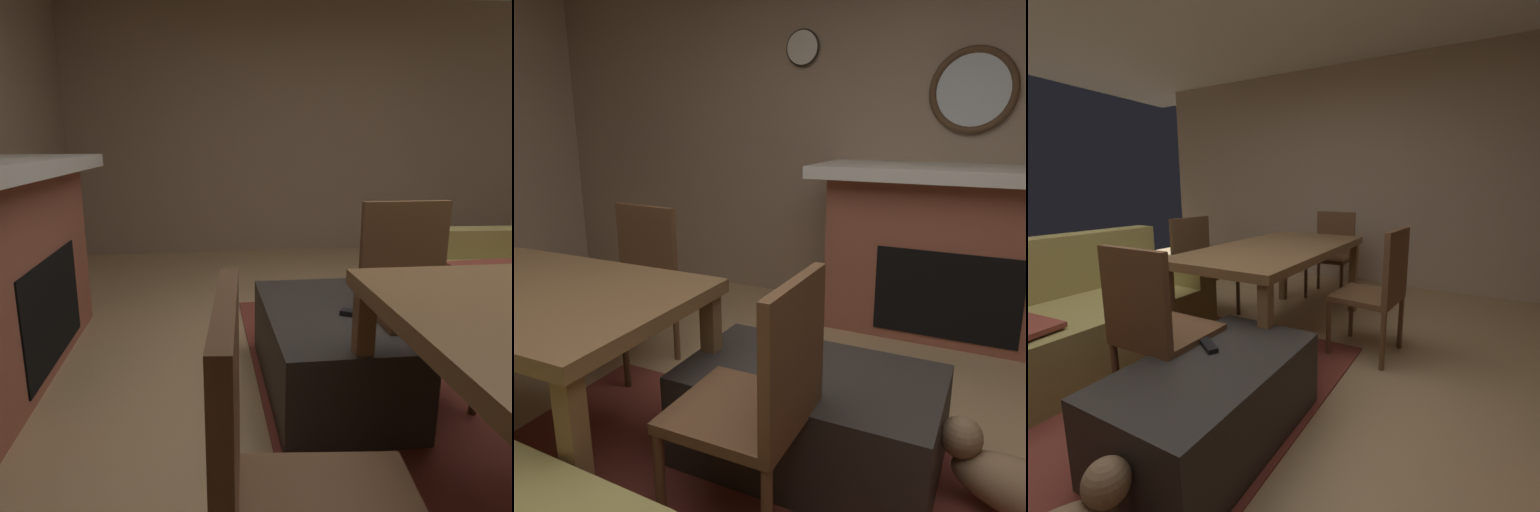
# 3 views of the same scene
# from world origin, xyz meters

# --- Properties ---
(floor) EXTENTS (7.76, 7.76, 0.00)m
(floor) POSITION_xyz_m (0.00, 0.00, 0.00)
(floor) COLOR tan
(wall_left) EXTENTS (0.12, 5.63, 2.68)m
(wall_left) POSITION_xyz_m (-3.23, 0.00, 1.34)
(wall_left) COLOR #9E846B
(wall_left) RESTS_ON ground
(area_rug) EXTENTS (2.60, 2.00, 0.01)m
(area_rug) POSITION_xyz_m (-0.08, 0.11, 0.01)
(area_rug) COLOR brown
(area_rug) RESTS_ON ground
(ottoman_coffee_table) EXTENTS (1.04, 0.61, 0.42)m
(ottoman_coffee_table) POSITION_xyz_m (-0.08, -0.55, 0.21)
(ottoman_coffee_table) COLOR #2D2826
(ottoman_coffee_table) RESTS_ON ground
(tv_remote) EXTENTS (0.13, 0.16, 0.02)m
(tv_remote) POSITION_xyz_m (0.01, -0.45, 0.43)
(tv_remote) COLOR black
(tv_remote) RESTS_ON ottoman_coffee_table
(dining_chair_south) EXTENTS (0.48, 0.48, 0.93)m
(dining_chair_south) POSITION_xyz_m (1.19, -1.00, 0.52)
(dining_chair_south) COLOR brown
(dining_chair_south) RESTS_ON ground
(dining_chair_west) EXTENTS (0.44, 0.44, 0.93)m
(dining_chair_west) POSITION_xyz_m (-0.06, -0.16, 0.52)
(dining_chair_west) COLOR brown
(dining_chair_west) RESTS_ON ground
(small_dog) EXTENTS (0.60, 0.33, 0.29)m
(small_dog) POSITION_xyz_m (-0.87, -0.54, 0.17)
(small_dog) COLOR #8C6B4C
(small_dog) RESTS_ON ground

